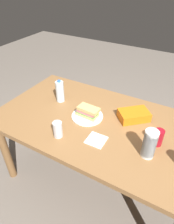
{
  "coord_description": "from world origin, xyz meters",
  "views": [
    {
      "loc": [
        0.54,
        -1.11,
        1.72
      ],
      "look_at": [
        -0.1,
        -0.0,
        0.78
      ],
      "focal_mm": 32.25,
      "sensor_mm": 36.0,
      "label": 1
    }
  ],
  "objects_px": {
    "sandwich": "(88,112)",
    "plastic_cup_stack": "(149,144)",
    "water_bottle_tall": "(60,91)",
    "dining_table": "(98,129)",
    "soda_can_red": "(158,137)",
    "chip_bag": "(134,115)",
    "soda_can_silver": "(58,129)",
    "paper_plate": "(87,116)"
  },
  "relations": [
    {
      "from": "sandwich",
      "to": "plastic_cup_stack",
      "type": "height_order",
      "value": "plastic_cup_stack"
    },
    {
      "from": "water_bottle_tall",
      "to": "plastic_cup_stack",
      "type": "relative_size",
      "value": 1.0
    },
    {
      "from": "dining_table",
      "to": "sandwich",
      "type": "distance_m",
      "value": 0.17
    },
    {
      "from": "soda_can_red",
      "to": "chip_bag",
      "type": "xyz_separation_m",
      "value": [
        -0.23,
        0.19,
        -0.03
      ]
    },
    {
      "from": "dining_table",
      "to": "soda_can_red",
      "type": "bearing_deg",
      "value": -3.58
    },
    {
      "from": "soda_can_red",
      "to": "plastic_cup_stack",
      "type": "distance_m",
      "value": 0.14
    },
    {
      "from": "plastic_cup_stack",
      "to": "chip_bag",
      "type": "bearing_deg",
      "value": 122.28
    },
    {
      "from": "dining_table",
      "to": "water_bottle_tall",
      "type": "xyz_separation_m",
      "value": [
        -0.42,
        0.09,
        0.18
      ]
    },
    {
      "from": "water_bottle_tall",
      "to": "soda_can_red",
      "type": "bearing_deg",
      "value": -7.51
    },
    {
      "from": "sandwich",
      "to": "soda_can_silver",
      "type": "height_order",
      "value": "soda_can_silver"
    },
    {
      "from": "paper_plate",
      "to": "soda_can_silver",
      "type": "distance_m",
      "value": 0.31
    },
    {
      "from": "soda_can_silver",
      "to": "chip_bag",
      "type": "bearing_deg",
      "value": 48.94
    },
    {
      "from": "dining_table",
      "to": "plastic_cup_stack",
      "type": "bearing_deg",
      "value": -20.23
    },
    {
      "from": "plastic_cup_stack",
      "to": "soda_can_silver",
      "type": "xyz_separation_m",
      "value": [
        -0.6,
        -0.14,
        -0.04
      ]
    },
    {
      "from": "paper_plate",
      "to": "water_bottle_tall",
      "type": "distance_m",
      "value": 0.35
    },
    {
      "from": "paper_plate",
      "to": "plastic_cup_stack",
      "type": "relative_size",
      "value": 1.24
    },
    {
      "from": "soda_can_red",
      "to": "paper_plate",
      "type": "bearing_deg",
      "value": 177.5
    },
    {
      "from": "soda_can_red",
      "to": "sandwich",
      "type": "bearing_deg",
      "value": 177.31
    },
    {
      "from": "dining_table",
      "to": "soda_can_red",
      "type": "distance_m",
      "value": 0.49
    },
    {
      "from": "sandwich",
      "to": "soda_can_red",
      "type": "height_order",
      "value": "soda_can_red"
    },
    {
      "from": "sandwich",
      "to": "soda_can_red",
      "type": "xyz_separation_m",
      "value": [
        0.56,
        -0.03,
        0.01
      ]
    },
    {
      "from": "sandwich",
      "to": "soda_can_red",
      "type": "relative_size",
      "value": 1.53
    },
    {
      "from": "water_bottle_tall",
      "to": "sandwich",
      "type": "bearing_deg",
      "value": -15.4
    },
    {
      "from": "soda_can_red",
      "to": "chip_bag",
      "type": "distance_m",
      "value": 0.3
    },
    {
      "from": "paper_plate",
      "to": "soda_can_red",
      "type": "distance_m",
      "value": 0.57
    },
    {
      "from": "dining_table",
      "to": "sandwich",
      "type": "height_order",
      "value": "sandwich"
    },
    {
      "from": "dining_table",
      "to": "sandwich",
      "type": "xyz_separation_m",
      "value": [
        -0.09,
        -0.0,
        0.14
      ]
    },
    {
      "from": "plastic_cup_stack",
      "to": "soda_can_silver",
      "type": "relative_size",
      "value": 1.66
    },
    {
      "from": "chip_bag",
      "to": "plastic_cup_stack",
      "type": "relative_size",
      "value": 1.13
    },
    {
      "from": "paper_plate",
      "to": "plastic_cup_stack",
      "type": "bearing_deg",
      "value": -16.34
    },
    {
      "from": "chip_bag",
      "to": "paper_plate",
      "type": "bearing_deg",
      "value": -15.71
    },
    {
      "from": "paper_plate",
      "to": "soda_can_red",
      "type": "relative_size",
      "value": 2.06
    },
    {
      "from": "paper_plate",
      "to": "plastic_cup_stack",
      "type": "distance_m",
      "value": 0.56
    },
    {
      "from": "dining_table",
      "to": "chip_bag",
      "type": "height_order",
      "value": "chip_bag"
    },
    {
      "from": "chip_bag",
      "to": "dining_table",
      "type": "bearing_deg",
      "value": -7.82
    },
    {
      "from": "soda_can_silver",
      "to": "sandwich",
      "type": "bearing_deg",
      "value": 76.27
    },
    {
      "from": "dining_table",
      "to": "plastic_cup_stack",
      "type": "distance_m",
      "value": 0.5
    },
    {
      "from": "dining_table",
      "to": "plastic_cup_stack",
      "type": "height_order",
      "value": "plastic_cup_stack"
    },
    {
      "from": "paper_plate",
      "to": "chip_bag",
      "type": "xyz_separation_m",
      "value": [
        0.33,
        0.16,
        0.03
      ]
    },
    {
      "from": "paper_plate",
      "to": "water_bottle_tall",
      "type": "relative_size",
      "value": 1.24
    },
    {
      "from": "dining_table",
      "to": "water_bottle_tall",
      "type": "height_order",
      "value": "water_bottle_tall"
    },
    {
      "from": "dining_table",
      "to": "paper_plate",
      "type": "bearing_deg",
      "value": -177.27
    }
  ]
}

